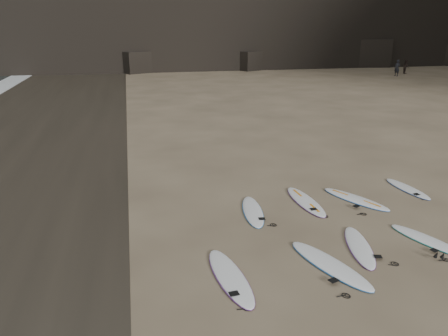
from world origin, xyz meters
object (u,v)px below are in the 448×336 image
at_px(surfboard_8, 408,189).
at_px(surfboard_3, 427,240).
at_px(surfboard_2, 359,246).
at_px(surfboard_5, 253,211).
at_px(surfboard_6, 306,201).
at_px(surfboard_1, 330,264).
at_px(person_b, 406,67).
at_px(surfboard_0, 230,276).
at_px(person_a, 397,68).
at_px(surfboard_7, 356,199).

bearing_deg(surfboard_8, surfboard_3, -122.81).
distance_m(surfboard_2, surfboard_5, 3.63).
height_order(surfboard_3, surfboard_6, surfboard_6).
xyz_separation_m(surfboard_3, surfboard_6, (-2.29, 3.33, 0.01)).
bearing_deg(surfboard_1, person_b, 34.75).
bearing_deg(surfboard_5, surfboard_0, -106.02).
bearing_deg(person_a, surfboard_0, -60.27).
xyz_separation_m(surfboard_0, surfboard_6, (3.56, 3.97, -0.00)).
height_order(surfboard_6, person_b, person_b).
xyz_separation_m(surfboard_6, surfboard_7, (1.77, -0.17, -0.00)).
relative_size(surfboard_8, person_a, 1.26).
height_order(surfboard_6, person_a, person_a).
xyz_separation_m(surfboard_1, surfboard_7, (2.74, 3.80, -0.00)).
distance_m(surfboard_6, surfboard_7, 1.78).
bearing_deg(person_b, surfboard_3, 158.84).
height_order(surfboard_3, person_b, person_b).
relative_size(surfboard_0, surfboard_8, 1.20).
xyz_separation_m(surfboard_6, person_a, (23.82, 31.70, 0.85)).
xyz_separation_m(surfboard_2, surfboard_6, (-0.23, 3.27, 0.01)).
relative_size(surfboard_3, surfboard_5, 0.94).
height_order(surfboard_5, person_a, person_a).
distance_m(surfboard_0, person_a, 44.98).
height_order(surfboard_7, surfboard_8, surfboard_7).
distance_m(surfboard_5, person_b, 44.09).
relative_size(surfboard_0, surfboard_5, 1.09).
bearing_deg(surfboard_1, surfboard_2, 10.98).
relative_size(surfboard_2, surfboard_5, 0.97).
relative_size(surfboard_6, person_b, 1.73).
distance_m(surfboard_0, surfboard_3, 5.89).
bearing_deg(person_b, surfboard_8, 158.21).
bearing_deg(surfboard_1, surfboard_0, 160.49).
height_order(surfboard_1, surfboard_2, surfboard_1).
relative_size(surfboard_2, surfboard_8, 1.07).
distance_m(surfboard_2, person_b, 45.03).
xyz_separation_m(surfboard_1, surfboard_8, (5.11, 4.31, -0.01)).
xyz_separation_m(surfboard_0, surfboard_8, (7.70, 4.31, -0.01)).
xyz_separation_m(surfboard_6, surfboard_8, (4.13, 0.34, -0.01)).
bearing_deg(surfboard_5, surfboard_3, -26.61).
relative_size(surfboard_1, surfboard_6, 1.03).
bearing_deg(surfboard_7, surfboard_8, -14.87).
height_order(surfboard_8, person_a, person_a).
xyz_separation_m(surfboard_6, person_b, (26.14, 33.55, 0.73)).
bearing_deg(surfboard_0, surfboard_3, -0.20).
bearing_deg(surfboard_6, surfboard_2, -88.80).
distance_m(surfboard_1, surfboard_8, 6.68).
distance_m(surfboard_6, person_a, 39.66).
distance_m(surfboard_0, surfboard_7, 6.55).
relative_size(surfboard_5, surfboard_6, 0.92).
bearing_deg(surfboard_5, surfboard_6, 19.16).
distance_m(surfboard_0, surfboard_1, 2.59).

